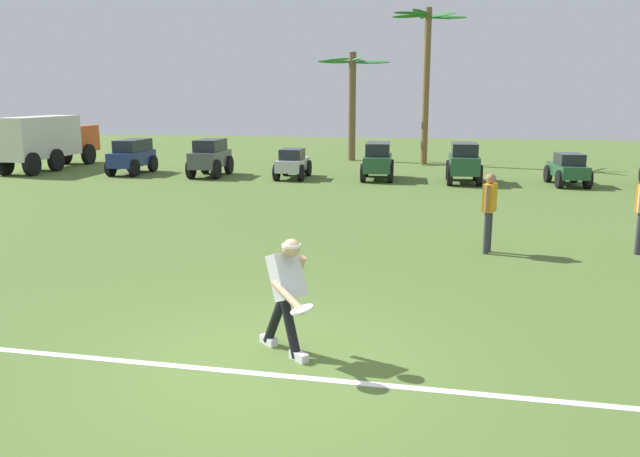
# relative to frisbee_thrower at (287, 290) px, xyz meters

# --- Properties ---
(ground_plane) EXTENTS (80.00, 80.00, 0.00)m
(ground_plane) POSITION_rel_frisbee_thrower_xyz_m (-0.18, -0.28, -0.80)
(ground_plane) COLOR #506B2F
(field_line_paint) EXTENTS (24.75, 0.80, 0.01)m
(field_line_paint) POSITION_rel_frisbee_thrower_xyz_m (-0.18, -0.58, -0.80)
(field_line_paint) COLOR white
(field_line_paint) RESTS_ON ground_plane
(frisbee_thrower) EXTENTS (0.77, 0.92, 1.42)m
(frisbee_thrower) POSITION_rel_frisbee_thrower_xyz_m (0.00, 0.00, 0.00)
(frisbee_thrower) COLOR black
(frisbee_thrower) RESTS_ON ground_plane
(frisbee_in_flight) EXTENTS (0.27, 0.28, 0.10)m
(frisbee_in_flight) POSITION_rel_frisbee_thrower_xyz_m (0.29, -0.52, -0.04)
(frisbee_in_flight) COLOR white
(teammate_midfield) EXTENTS (0.30, 0.49, 1.56)m
(teammate_midfield) POSITION_rel_frisbee_thrower_xyz_m (2.72, 5.48, 0.14)
(teammate_midfield) COLOR #33333D
(teammate_midfield) RESTS_ON ground_plane
(parked_car_slot_a) EXTENTS (1.17, 2.41, 1.34)m
(parked_car_slot_a) POSITION_rel_frisbee_thrower_xyz_m (-10.04, 16.10, -0.08)
(parked_car_slot_a) COLOR navy
(parked_car_slot_a) RESTS_ON ground_plane
(parked_car_slot_b) EXTENTS (1.20, 2.37, 1.40)m
(parked_car_slot_b) POSITION_rel_frisbee_thrower_xyz_m (-6.75, 15.91, -0.06)
(parked_car_slot_b) COLOR #474C51
(parked_car_slot_b) RESTS_ON ground_plane
(parked_car_slot_c) EXTENTS (1.13, 2.22, 1.10)m
(parked_car_slot_c) POSITION_rel_frisbee_thrower_xyz_m (-3.52, 15.87, -0.23)
(parked_car_slot_c) COLOR #B7BABF
(parked_car_slot_c) RESTS_ON ground_plane
(parked_car_slot_d) EXTENTS (1.25, 2.44, 1.34)m
(parked_car_slot_d) POSITION_rel_frisbee_thrower_xyz_m (-0.37, 16.16, -0.08)
(parked_car_slot_d) COLOR #235133
(parked_car_slot_d) RESTS_ON ground_plane
(parked_car_slot_e) EXTENTS (1.18, 2.36, 1.40)m
(parked_car_slot_e) POSITION_rel_frisbee_thrower_xyz_m (2.69, 15.74, -0.06)
(parked_car_slot_e) COLOR #235133
(parked_car_slot_e) RESTS_ON ground_plane
(parked_car_slot_f) EXTENTS (1.24, 2.26, 1.10)m
(parked_car_slot_f) POSITION_rel_frisbee_thrower_xyz_m (6.18, 15.71, -0.23)
(parked_car_slot_f) COLOR #235133
(parked_car_slot_f) RESTS_ON ground_plane
(box_truck) EXTENTS (1.53, 5.93, 2.20)m
(box_truck) POSITION_rel_frisbee_thrower_xyz_m (-14.14, 16.96, 0.43)
(box_truck) COLOR #CC4C19
(box_truck) RESTS_ON ground_plane
(palm_tree_far_left) EXTENTS (3.33, 3.51, 5.00)m
(palm_tree_far_left) POSITION_rel_frisbee_thrower_xyz_m (-2.22, 22.91, 2.17)
(palm_tree_far_left) COLOR brown
(palm_tree_far_left) RESTS_ON ground_plane
(palm_tree_left_of_centre) EXTENTS (3.27, 3.59, 6.73)m
(palm_tree_left_of_centre) POSITION_rel_frisbee_thrower_xyz_m (1.20, 21.68, 3.44)
(palm_tree_left_of_centre) COLOR brown
(palm_tree_left_of_centre) RESTS_ON ground_plane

